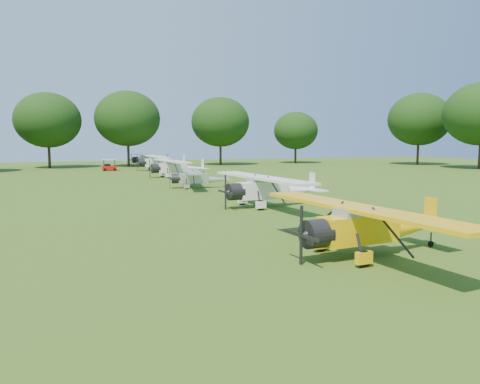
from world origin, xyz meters
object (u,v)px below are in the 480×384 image
(aircraft_6, at_px, (160,161))
(aircraft_7, at_px, (149,159))
(aircraft_3, at_px, (270,187))
(aircraft_5, at_px, (176,166))
(aircraft_2, at_px, (369,224))
(golf_cart, at_px, (109,167))
(aircraft_4, at_px, (198,177))

(aircraft_6, bearing_deg, aircraft_7, 86.64)
(aircraft_3, relative_size, aircraft_5, 1.01)
(aircraft_3, bearing_deg, aircraft_2, -103.24)
(aircraft_2, relative_size, aircraft_5, 0.97)
(aircraft_2, bearing_deg, golf_cart, 89.62)
(aircraft_7, xyz_separation_m, golf_cart, (-7.66, -11.27, -0.70))
(aircraft_4, bearing_deg, aircraft_7, 97.93)
(aircraft_3, xyz_separation_m, golf_cart, (-7.77, 42.36, -0.76))
(golf_cart, bearing_deg, aircraft_2, -84.46)
(aircraft_5, relative_size, golf_cart, 5.66)
(aircraft_3, relative_size, golf_cart, 5.72)
(aircraft_3, height_order, aircraft_6, aircraft_6)
(golf_cart, bearing_deg, aircraft_7, 55.19)
(aircraft_2, relative_size, golf_cart, 5.48)
(aircraft_2, height_order, aircraft_3, aircraft_3)
(aircraft_2, xyz_separation_m, golf_cart, (-6.06, 56.32, -0.71))
(aircraft_6, relative_size, aircraft_7, 1.08)
(aircraft_3, bearing_deg, aircraft_7, 83.84)
(aircraft_2, bearing_deg, aircraft_6, 82.13)
(aircraft_2, relative_size, aircraft_6, 0.93)
(aircraft_2, xyz_separation_m, aircraft_6, (1.28, 54.65, 0.11))
(aircraft_5, distance_m, aircraft_6, 13.34)
(aircraft_2, distance_m, aircraft_7, 67.61)
(aircraft_6, bearing_deg, aircraft_5, -93.61)
(aircraft_6, bearing_deg, aircraft_2, -93.33)
(aircraft_3, relative_size, aircraft_6, 0.97)
(aircraft_5, bearing_deg, aircraft_4, -98.49)
(aircraft_2, distance_m, aircraft_6, 54.66)
(aircraft_5, bearing_deg, aircraft_6, 83.01)
(aircraft_4, height_order, aircraft_5, aircraft_5)
(aircraft_6, bearing_deg, aircraft_4, -94.37)
(aircraft_4, xyz_separation_m, aircraft_5, (0.75, 13.62, 0.26))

